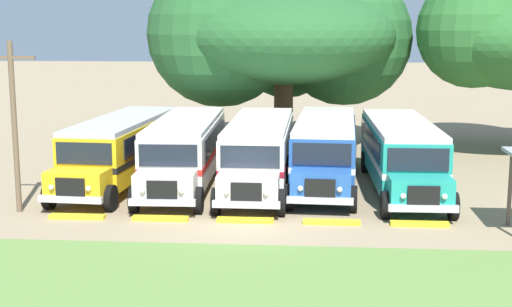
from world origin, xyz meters
name	(u,v)px	position (x,y,z in m)	size (l,w,h in m)	color
ground_plane	(245,222)	(0.00, 0.00, 0.00)	(220.00, 220.00, 0.00)	#937F60
foreground_grass_strip	(219,297)	(0.00, -7.11, 0.00)	(80.00, 8.94, 0.01)	olive
parked_bus_slot_0	(122,147)	(-5.99, 6.05, 1.58)	(3.31, 10.93, 2.82)	yellow
parked_bus_slot_1	(185,148)	(-3.16, 5.89, 1.58)	(2.96, 10.88, 2.82)	silver
parked_bus_slot_2	(259,150)	(0.06, 5.82, 1.58)	(2.74, 10.85, 2.82)	silver
parked_bus_slot_3	(325,147)	(2.88, 6.60, 1.58)	(3.10, 10.89, 2.82)	#23519E
parked_bus_slot_4	(401,152)	(6.05, 5.77, 1.58)	(2.85, 10.86, 2.82)	teal
curb_wheelstop_0	(77,217)	(-6.05, -0.04, 0.07)	(2.00, 0.36, 0.15)	yellow
curb_wheelstop_1	(160,218)	(-3.02, -0.04, 0.07)	(2.00, 0.36, 0.15)	yellow
curb_wheelstop_2	(245,220)	(0.00, -0.04, 0.07)	(2.00, 0.36, 0.15)	yellow
curb_wheelstop_3	(332,222)	(3.02, -0.04, 0.07)	(2.00, 0.36, 0.15)	yellow
curb_wheelstop_4	(420,224)	(6.05, -0.04, 0.07)	(2.00, 0.36, 0.15)	yellow
broad_shade_tree	(283,37)	(0.61, 16.05, 6.15)	(14.49, 13.48, 10.29)	brown
utility_pole	(14,121)	(-8.50, 0.74, 3.38)	(1.80, 0.20, 6.29)	brown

